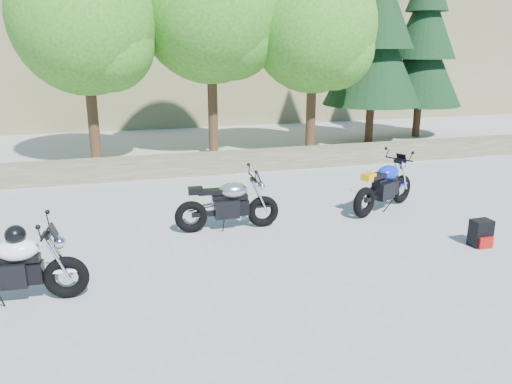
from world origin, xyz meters
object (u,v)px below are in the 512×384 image
backpack (481,233)px  white_bike (10,266)px  blue_bike (384,187)px  silver_bike (228,205)px

backpack → white_bike: bearing=178.7°
white_bike → backpack: (6.87, -0.05, -0.29)m
white_bike → blue_bike: 6.65m
blue_bike → silver_bike: bearing=156.3°
blue_bike → backpack: (0.54, -2.09, -0.26)m
silver_bike → white_bike: bearing=-147.7°
blue_bike → backpack: 2.18m
blue_bike → backpack: size_ratio=4.03×
blue_bike → backpack: bearing=-103.4°
silver_bike → backpack: silver_bike is taller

